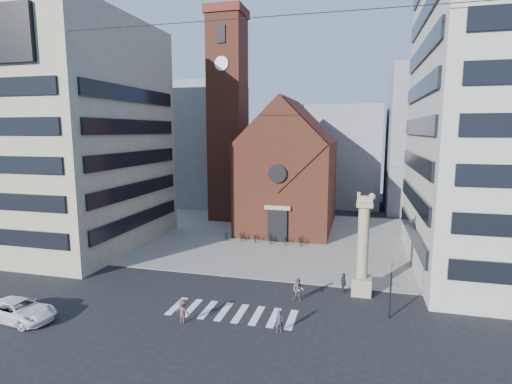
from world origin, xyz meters
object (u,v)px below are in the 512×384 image
lion_column (363,255)px  traffic_light (391,289)px  pedestrian_2 (344,283)px  pedestrian_1 (298,290)px  white_car (20,310)px  pedestrian_0 (279,322)px  scooter_0 (226,236)px

lion_column → traffic_light: (1.99, -4.00, -1.17)m
lion_column → pedestrian_2: bearing=180.0°
pedestrian_1 → traffic_light: bearing=-3.0°
white_car → pedestrian_2: (22.47, 11.03, 0.09)m
lion_column → pedestrian_1: 6.15m
white_car → pedestrian_2: 25.03m
lion_column → pedestrian_0: bearing=-123.9°
pedestrian_1 → pedestrian_0: bearing=-87.3°
white_car → pedestrian_1: (19.01, 8.34, 0.19)m
lion_column → scooter_0: lion_column is taller
traffic_light → pedestrian_1: 7.17m
white_car → scooter_0: (7.54, 24.19, -0.22)m
white_car → pedestrian_0: (18.53, 3.01, 0.02)m
pedestrian_2 → scooter_0: (-14.93, 13.16, -0.32)m
lion_column → white_car: (-23.93, -11.03, -2.70)m
white_car → scooter_0: size_ratio=2.96×
lion_column → traffic_light: bearing=-63.5°
traffic_light → pedestrian_1: traffic_light is taller
traffic_light → white_car: size_ratio=0.79×
traffic_light → white_car: 26.90m
pedestrian_0 → scooter_0: 23.86m
lion_column → pedestrian_0: (-5.40, -8.02, -2.68)m
pedestrian_0 → pedestrian_2: size_ratio=0.91×
pedestrian_1 → lion_column: bearing=36.4°
pedestrian_2 → traffic_light: bearing=-162.3°
lion_column → pedestrian_1: (-4.93, -2.69, -2.51)m
pedestrian_1 → pedestrian_2: 4.39m
white_car → pedestrian_0: size_ratio=3.53×
lion_column → pedestrian_0: 10.04m
lion_column → scooter_0: size_ratio=4.71×
pedestrian_2 → pedestrian_0: bearing=130.7°
traffic_light → pedestrian_0: traffic_light is taller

